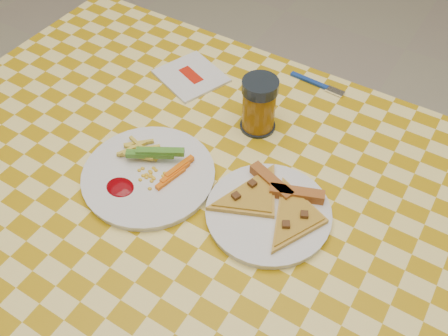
{
  "coord_description": "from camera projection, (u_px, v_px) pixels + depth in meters",
  "views": [
    {
      "loc": [
        0.32,
        -0.46,
        1.47
      ],
      "look_at": [
        0.0,
        0.05,
        0.78
      ],
      "focal_mm": 40.0,
      "sensor_mm": 36.0,
      "label": 1
    }
  ],
  "objects": [
    {
      "name": "table",
      "position": [
        208.0,
        217.0,
        0.96
      ],
      "size": [
        1.28,
        0.88,
        0.76
      ],
      "color": "white",
      "rests_on": "ground"
    },
    {
      "name": "plate_left",
      "position": [
        149.0,
        176.0,
        0.93
      ],
      "size": [
        0.26,
        0.26,
        0.01
      ],
      "primitive_type": "cylinder",
      "rotation": [
        0.0,
        0.0,
        0.06
      ],
      "color": "silver",
      "rests_on": "table"
    },
    {
      "name": "plate_right",
      "position": [
        268.0,
        214.0,
        0.87
      ],
      "size": [
        0.28,
        0.28,
        0.01
      ],
      "primitive_type": "cylinder",
      "rotation": [
        0.0,
        0.0,
        -0.41
      ],
      "color": "silver",
      "rests_on": "table"
    },
    {
      "name": "fries_veggies",
      "position": [
        149.0,
        164.0,
        0.93
      ],
      "size": [
        0.16,
        0.15,
        0.04
      ],
      "color": "#F7DC4E",
      "rests_on": "plate_left"
    },
    {
      "name": "pizza_slices",
      "position": [
        274.0,
        204.0,
        0.87
      ],
      "size": [
        0.26,
        0.22,
        0.02
      ],
      "color": "gold",
      "rests_on": "plate_right"
    },
    {
      "name": "drink_glass",
      "position": [
        259.0,
        105.0,
        0.98
      ],
      "size": [
        0.07,
        0.07,
        0.12
      ],
      "color": "black",
      "rests_on": "table"
    },
    {
      "name": "napkin",
      "position": [
        191.0,
        76.0,
        1.13
      ],
      "size": [
        0.17,
        0.17,
        0.01
      ],
      "rotation": [
        0.0,
        0.0,
        -0.37
      ],
      "color": "silver",
      "rests_on": "table"
    },
    {
      "name": "fork",
      "position": [
        318.0,
        84.0,
        1.11
      ],
      "size": [
        0.13,
        0.02,
        0.01
      ],
      "rotation": [
        0.0,
        0.0,
        -0.06
      ],
      "color": "navy",
      "rests_on": "table"
    }
  ]
}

